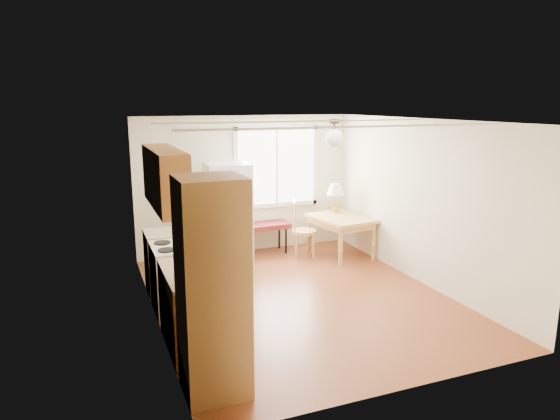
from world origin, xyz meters
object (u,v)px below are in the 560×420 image
refrigerator (228,214)px  bench (257,228)px  chair (299,225)px  dining_table (341,222)px

refrigerator → bench: refrigerator is taller
chair → refrigerator: bearing=-162.8°
refrigerator → bench: size_ratio=1.42×
dining_table → chair: (-0.71, 0.24, -0.03)m
bench → dining_table: 1.52m
refrigerator → dining_table: (2.01, -0.28, -0.26)m
refrigerator → dining_table: refrigerator is taller
bench → chair: bearing=-32.0°
bench → chair: 0.78m
refrigerator → bench: 0.80m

